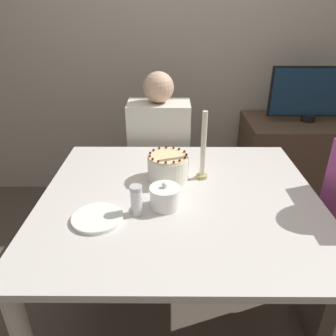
{
  "coord_description": "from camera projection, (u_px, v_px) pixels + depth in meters",
  "views": [
    {
      "loc": [
        -0.05,
        -1.27,
        1.54
      ],
      "look_at": [
        -0.05,
        0.17,
        0.82
      ],
      "focal_mm": 35.0,
      "sensor_mm": 36.0,
      "label": 1
    }
  ],
  "objects": [
    {
      "name": "dining_table",
      "position": [
        179.0,
        216.0,
        1.53
      ],
      "size": [
        1.26,
        1.13,
        0.76
      ],
      "color": "beige",
      "rests_on": "ground_plane"
    },
    {
      "name": "plate_stack",
      "position": [
        98.0,
        218.0,
        1.32
      ],
      "size": [
        0.21,
        0.21,
        0.02
      ],
      "color": "white",
      "rests_on": "dining_table"
    },
    {
      "name": "side_cabinet",
      "position": [
        298.0,
        166.0,
        2.62
      ],
      "size": [
        0.89,
        0.54,
        0.75
      ],
      "color": "#4C3828",
      "rests_on": "ground_plane"
    },
    {
      "name": "tv_monitor",
      "position": [
        313.0,
        93.0,
        2.36
      ],
      "size": [
        0.62,
        0.1,
        0.4
      ],
      "color": "black",
      "rests_on": "side_cabinet"
    },
    {
      "name": "person_man_blue_shirt",
      "position": [
        160.0,
        169.0,
        2.28
      ],
      "size": [
        0.4,
        0.34,
        1.17
      ],
      "rotation": [
        0.0,
        0.0,
        3.14
      ],
      "color": "#2D2D38",
      "rests_on": "ground_plane"
    },
    {
      "name": "cake",
      "position": [
        168.0,
        167.0,
        1.6
      ],
      "size": [
        0.2,
        0.2,
        0.14
      ],
      "color": "white",
      "rests_on": "dining_table"
    },
    {
      "name": "candle",
      "position": [
        203.0,
        151.0,
        1.58
      ],
      "size": [
        0.06,
        0.06,
        0.34
      ],
      "color": "tan",
      "rests_on": "dining_table"
    },
    {
      "name": "ground_plane",
      "position": [
        178.0,
        311.0,
        1.83
      ],
      "size": [
        12.0,
        12.0,
        0.0
      ],
      "primitive_type": "plane",
      "color": "#4C4238"
    },
    {
      "name": "sugar_shaker",
      "position": [
        136.0,
        200.0,
        1.33
      ],
      "size": [
        0.05,
        0.05,
        0.13
      ],
      "color": "white",
      "rests_on": "dining_table"
    },
    {
      "name": "wall_behind",
      "position": [
        176.0,
        38.0,
        2.49
      ],
      "size": [
        8.0,
        0.05,
        2.6
      ],
      "color": "#ADA393",
      "rests_on": "ground_plane"
    },
    {
      "name": "sugar_bowl",
      "position": [
        165.0,
        197.0,
        1.39
      ],
      "size": [
        0.13,
        0.13,
        0.12
      ],
      "color": "white",
      "rests_on": "dining_table"
    }
  ]
}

